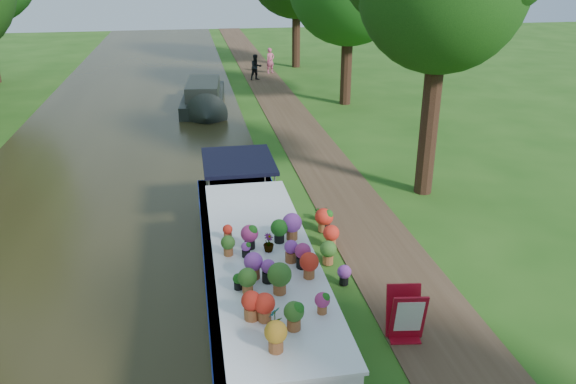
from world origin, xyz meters
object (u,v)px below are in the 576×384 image
(second_boat, at_px, (204,97))
(sandwich_board, at_px, (406,317))
(pedestrian_dark, at_px, (256,67))
(plant_boat, at_px, (265,300))
(pedestrian_pink, at_px, (270,61))

(second_boat, height_order, sandwich_board, second_boat)
(pedestrian_dark, bearing_deg, plant_boat, -115.93)
(sandwich_board, bearing_deg, pedestrian_pink, 95.00)
(plant_boat, relative_size, sandwich_board, 12.45)
(second_boat, distance_m, pedestrian_dark, 7.30)
(pedestrian_pink, xyz_separation_m, pedestrian_dark, (-1.20, -2.10, -0.03))
(pedestrian_pink, distance_m, pedestrian_dark, 2.42)
(pedestrian_dark, bearing_deg, pedestrian_pink, 41.00)
(sandwich_board, bearing_deg, plant_boat, 175.83)
(second_boat, bearing_deg, pedestrian_dark, 66.85)
(second_boat, height_order, pedestrian_dark, pedestrian_dark)
(plant_boat, distance_m, sandwich_board, 2.78)
(second_boat, relative_size, pedestrian_pink, 4.37)
(plant_boat, height_order, pedestrian_dark, plant_boat)
(pedestrian_pink, bearing_deg, second_boat, -143.04)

